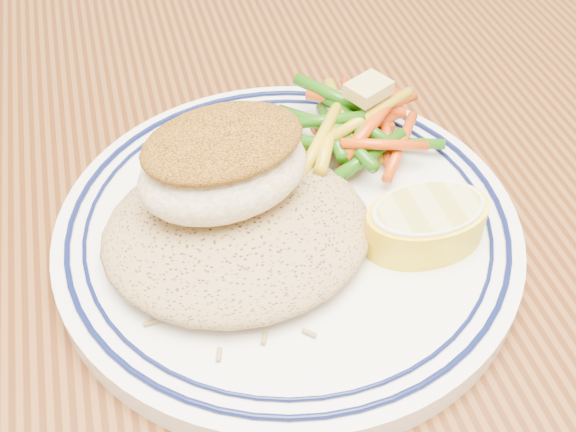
# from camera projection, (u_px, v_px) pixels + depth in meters

# --- Properties ---
(dining_table) EXTENTS (1.50, 0.90, 0.75)m
(dining_table) POSITION_uv_depth(u_px,v_px,m) (307.00, 287.00, 0.49)
(dining_table) COLOR #48240E
(dining_table) RESTS_ON ground
(plate) EXTENTS (0.25, 0.25, 0.02)m
(plate) POSITION_uv_depth(u_px,v_px,m) (288.00, 230.00, 0.38)
(plate) COLOR white
(plate) RESTS_ON dining_table
(rice_pilaf) EXTENTS (0.14, 0.12, 0.03)m
(rice_pilaf) POSITION_uv_depth(u_px,v_px,m) (237.00, 226.00, 0.36)
(rice_pilaf) COLOR #997A4C
(rice_pilaf) RESTS_ON plate
(fish_fillet) EXTENTS (0.10, 0.08, 0.04)m
(fish_fillet) POSITION_uv_depth(u_px,v_px,m) (223.00, 164.00, 0.35)
(fish_fillet) COLOR white
(fish_fillet) RESTS_ON rice_pilaf
(vegetable_pile) EXTENTS (0.10, 0.10, 0.03)m
(vegetable_pile) POSITION_uv_depth(u_px,v_px,m) (354.00, 126.00, 0.42)
(vegetable_pile) COLOR #C43E09
(vegetable_pile) RESTS_ON plate
(butter_pat) EXTENTS (0.03, 0.03, 0.01)m
(butter_pat) POSITION_uv_depth(u_px,v_px,m) (368.00, 89.00, 0.41)
(butter_pat) COLOR #D9BF6A
(butter_pat) RESTS_ON vegetable_pile
(lemon_wedge) EXTENTS (0.07, 0.06, 0.03)m
(lemon_wedge) POSITION_uv_depth(u_px,v_px,m) (426.00, 222.00, 0.36)
(lemon_wedge) COLOR yellow
(lemon_wedge) RESTS_ON plate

